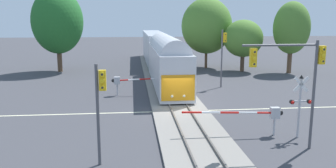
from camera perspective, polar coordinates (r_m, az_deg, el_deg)
ground_plane at (r=27.80m, az=1.92°, el=-4.46°), size 220.00×220.00×0.00m
road_centre_stripe at (r=27.80m, az=1.92°, el=-4.46°), size 44.00×0.20×0.01m
railway_track at (r=27.78m, az=1.93°, el=-4.27°), size 4.40×80.00×0.32m
commuter_train at (r=46.94m, az=-1.39°, el=5.26°), size 3.04×41.04×5.16m
crossing_gate_near at (r=22.61m, az=15.25°, el=-4.72°), size 6.45×0.40×1.80m
crossing_signal_mast at (r=22.66m, az=20.83°, el=-2.43°), size 1.36×0.44×3.94m
crossing_gate_far at (r=33.39m, az=-7.20°, el=0.53°), size 5.91×0.40×1.80m
traffic_signal_near_right at (r=20.06m, az=20.17°, el=2.43°), size 4.62×0.38×6.13m
traffic_signal_far_side at (r=37.12m, az=9.02°, el=5.64°), size 0.53×0.38×6.09m
traffic_signal_near_left at (r=17.29m, az=-11.05°, el=-2.33°), size 0.53×0.38×5.14m
maple_right_background at (r=49.11m, az=19.57°, el=8.63°), size 4.75×4.75×9.45m
pine_left_background at (r=49.85m, az=-17.65°, el=9.74°), size 6.83×6.83×11.20m
oak_far_right at (r=49.09m, az=12.21°, el=7.29°), size 5.36×5.36×7.08m
elm_centre_background at (r=51.54m, az=6.35°, el=9.43°), size 7.32×7.32×10.17m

